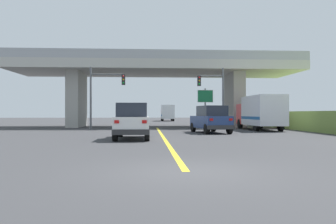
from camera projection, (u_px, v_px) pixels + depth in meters
name	position (u px, v px, depth m)	size (l,w,h in m)	color
ground	(156.00, 127.00, 37.33)	(160.00, 160.00, 0.00)	#353538
overpass_bridge	(156.00, 76.00, 37.35)	(30.52, 8.64, 7.70)	#B7B5AD
lane_divider_stripe	(163.00, 136.00, 21.44)	(0.20, 26.04, 0.01)	yellow
suv_lead	(132.00, 121.00, 19.40)	(1.92, 4.65, 2.02)	silver
suv_crossing	(211.00, 119.00, 25.41)	(2.57, 4.70, 2.02)	navy
box_truck	(260.00, 112.00, 29.78)	(2.33, 7.30, 2.95)	red
traffic_signal_nearside	(215.00, 91.00, 31.81)	(2.52, 0.36, 5.71)	#56595E
traffic_signal_farside	(102.00, 90.00, 30.97)	(3.21, 0.36, 5.69)	#56595E
highway_sign	(205.00, 99.00, 34.85)	(1.60, 0.17, 4.02)	#56595E
semi_truck_distant	(167.00, 113.00, 65.35)	(2.33, 6.67, 3.02)	red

